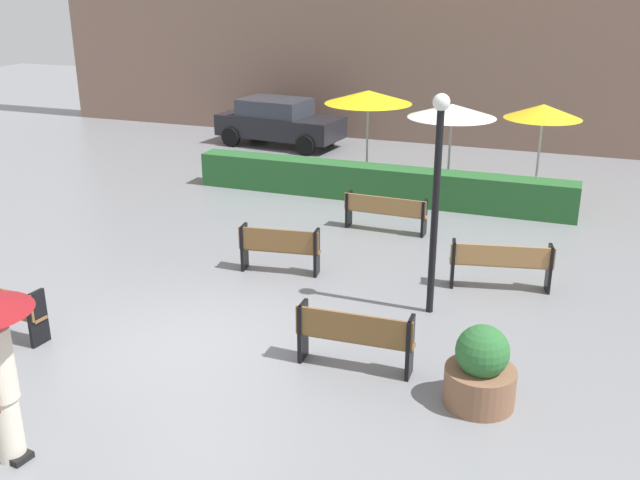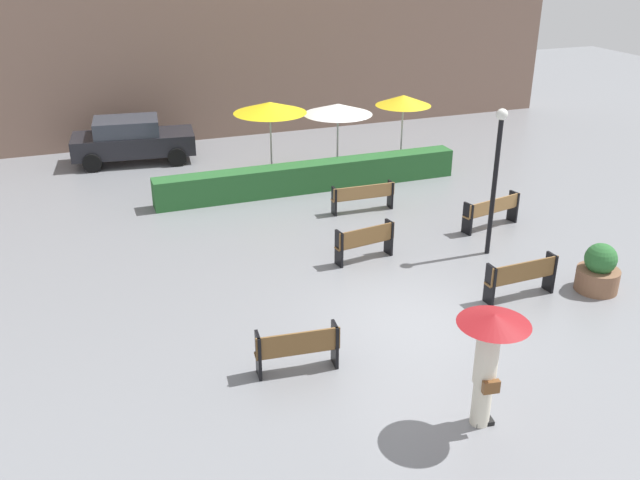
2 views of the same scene
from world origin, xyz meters
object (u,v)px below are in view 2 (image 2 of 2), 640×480
planter_pot (599,271)px  parked_car (132,139)px  patio_umbrella_yellow (270,108)px  bench_far_right (492,210)px  lamp_post (496,167)px  bench_near_right (522,276)px  pedestrian_with_umbrella (489,350)px  bench_mid_center (365,240)px  patio_umbrella_white (338,109)px  bench_near_left (298,348)px  bench_back_row (363,195)px  patio_umbrella_yellow_far (403,100)px

planter_pot → parked_car: parked_car is taller
patio_umbrella_yellow → bench_far_right: bearing=-54.5°
lamp_post → bench_near_right: bearing=-105.5°
pedestrian_with_umbrella → parked_car: size_ratio=0.49×
bench_mid_center → patio_umbrella_white: patio_umbrella_white is taller
bench_near_left → bench_far_right: bearing=32.7°
bench_mid_center → bench_back_row: bearing=67.3°
planter_pot → patio_umbrella_yellow: patio_umbrella_yellow is taller
planter_pot → patio_umbrella_yellow: size_ratio=0.45×
bench_near_right → pedestrian_with_umbrella: 4.82m
pedestrian_with_umbrella → patio_umbrella_yellow_far: size_ratio=0.86×
bench_near_right → lamp_post: 2.95m
bench_far_right → patio_umbrella_white: size_ratio=0.80×
planter_pot → patio_umbrella_white: patio_umbrella_white is taller
bench_back_row → pedestrian_with_umbrella: pedestrian_with_umbrella is taller
bench_near_left → patio_umbrella_white: patio_umbrella_white is taller
lamp_post → parked_car: bearing=124.5°
bench_near_right → bench_near_left: (-5.58, -0.96, -0.03)m
planter_pot → bench_far_right: bearing=93.3°
bench_mid_center → pedestrian_with_umbrella: (-0.73, -6.46, 0.94)m
patio_umbrella_yellow_far → parked_car: size_ratio=0.57×
planter_pot → lamp_post: 3.39m
bench_back_row → bench_near_left: bench_near_left is taller
planter_pot → lamp_post: lamp_post is taller
bench_near_left → patio_umbrella_yellow: (2.76, 10.90, 1.85)m
patio_umbrella_yellow_far → bench_far_right: bearing=-91.3°
bench_back_row → bench_near_right: size_ratio=1.08×
planter_pot → patio_umbrella_white: size_ratio=0.49×
bench_back_row → pedestrian_with_umbrella: 9.77m
patio_umbrella_white → bench_near_right: bearing=-87.0°
patio_umbrella_white → planter_pot: bearing=-76.8°
bench_mid_center → lamp_post: size_ratio=0.43×
bench_back_row → bench_far_right: bearing=-39.7°
pedestrian_with_umbrella → patio_umbrella_yellow_far: (4.99, 13.03, 0.83)m
bench_mid_center → planter_pot: bearing=-37.1°
lamp_post → patio_umbrella_yellow: size_ratio=1.47×
bench_far_right → planter_pot: 3.98m
bench_far_right → parked_car: bearing=131.7°
parked_car → bench_near_left: bearing=-84.5°
patio_umbrella_yellow_far → pedestrian_with_umbrella: bearing=-110.9°
pedestrian_with_umbrella → patio_umbrella_yellow: patio_umbrella_yellow is taller
bench_back_row → patio_umbrella_yellow: patio_umbrella_yellow is taller
lamp_post → patio_umbrella_yellow: 8.39m
bench_far_right → lamp_post: (-1.00, -1.39, 1.77)m
bench_back_row → bench_near_left: size_ratio=1.19×
bench_near_left → bench_far_right: size_ratio=0.85×
bench_far_right → patio_umbrella_yellow: bearing=125.5°
bench_back_row → bench_far_right: bench_far_right is taller
bench_mid_center → bench_far_right: (4.12, 0.68, -0.01)m
bench_near_left → pedestrian_with_umbrella: (2.37, -2.51, 0.96)m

